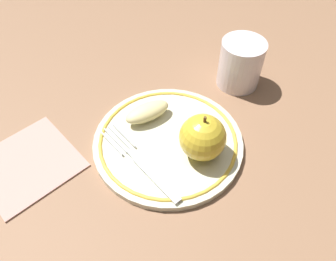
% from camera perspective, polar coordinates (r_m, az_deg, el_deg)
% --- Properties ---
extents(ground_plane, '(2.00, 2.00, 0.00)m').
position_cam_1_polar(ground_plane, '(0.52, 0.39, -4.21)').
color(ground_plane, '#8A6347').
extents(plate, '(0.24, 0.24, 0.01)m').
position_cam_1_polar(plate, '(0.53, 0.00, -1.90)').
color(plate, beige).
rests_on(plate, ground_plane).
extents(apple_red_whole, '(0.07, 0.07, 0.08)m').
position_cam_1_polar(apple_red_whole, '(0.48, 6.05, -1.21)').
color(apple_red_whole, gold).
rests_on(apple_red_whole, plate).
extents(apple_slice_front, '(0.08, 0.04, 0.02)m').
position_cam_1_polar(apple_slice_front, '(0.54, -3.54, 3.27)').
color(apple_slice_front, beige).
rests_on(apple_slice_front, plate).
extents(fork, '(0.05, 0.18, 0.00)m').
position_cam_1_polar(fork, '(0.49, -4.65, -5.75)').
color(fork, silver).
rests_on(fork, plate).
extents(drinking_glass, '(0.08, 0.08, 0.09)m').
position_cam_1_polar(drinking_glass, '(0.62, 12.52, 11.29)').
color(drinking_glass, silver).
rests_on(drinking_glass, ground_plane).
extents(napkin_folded, '(0.17, 0.17, 0.01)m').
position_cam_1_polar(napkin_folded, '(0.55, -23.22, -5.20)').
color(napkin_folded, tan).
rests_on(napkin_folded, ground_plane).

